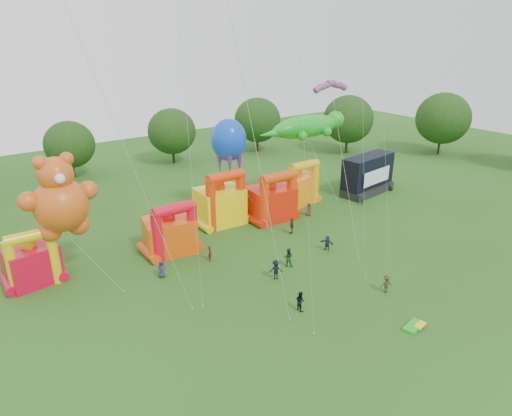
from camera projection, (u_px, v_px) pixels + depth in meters
ground at (419, 355)px, 33.44m from camera, size 160.00×160.00×0.00m
tree_ring at (412, 283)px, 30.95m from camera, size 125.83×127.96×12.07m
bouncy_castle_0 at (32, 262)px, 42.16m from camera, size 4.95×4.21×5.69m
bouncy_castle_1 at (171, 233)px, 48.04m from camera, size 5.80×5.01×5.87m
bouncy_castle_2 at (221, 203)px, 54.90m from camera, size 5.51×4.51×6.97m
bouncy_castle_3 at (272, 201)px, 56.36m from camera, size 5.86×4.93×6.42m
bouncy_castle_4 at (298, 186)px, 61.76m from camera, size 5.69×4.94×6.12m
stage_trailer at (368, 175)px, 65.36m from camera, size 9.17×4.39×5.56m
teddy_bear_kite at (72, 221)px, 41.17m from camera, size 6.90×7.91×12.33m
gecko_kite at (314, 148)px, 59.69m from camera, size 14.09×7.71×11.93m
octopus_kite at (236, 161)px, 55.37m from camera, size 4.33×9.70×12.35m
parafoil_kites at (235, 161)px, 39.40m from camera, size 32.55×14.01×27.85m
diamond_kites at (310, 125)px, 38.46m from camera, size 21.19×15.09×33.81m
folded_kite_bundle at (414, 326)px, 36.46m from camera, size 2.15×1.38×0.31m
spectator_0 at (162, 269)px, 43.58m from camera, size 0.85×0.56×1.74m
spectator_1 at (210, 253)px, 46.67m from camera, size 0.65×0.74×1.70m
spectator_2 at (288, 257)px, 45.58m from camera, size 1.22×1.20×1.98m
spectator_3 at (276, 270)px, 43.25m from camera, size 1.46×1.31×1.97m
spectator_4 at (292, 226)px, 52.84m from camera, size 1.13×1.18×1.97m
spectator_5 at (327, 243)px, 48.89m from camera, size 1.06×1.65×1.70m
spectator_6 at (309, 209)px, 57.97m from camera, size 0.96×0.82×1.67m
spectator_7 at (362, 200)px, 61.25m from camera, size 0.62×0.68×1.56m
spectator_8 at (300, 301)px, 38.50m from camera, size 0.67×0.86×1.77m
spectator_9 at (386, 284)px, 41.10m from camera, size 1.27×1.01×1.72m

